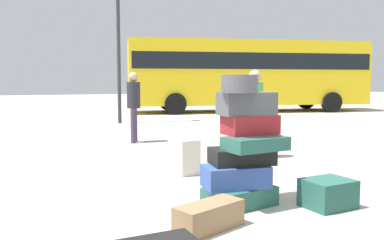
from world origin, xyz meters
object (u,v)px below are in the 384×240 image
Objects in this scene: parked_bus at (248,71)px; lamp_post at (118,5)px; suitcase_teal_foreground_far at (328,193)px; suitcase_tower at (243,149)px; person_bearded_onlooker at (254,106)px; person_tourist_with_camera at (134,101)px; suitcase_brown_behind_tower at (209,216)px; suitcase_cream_upright_blue at (184,156)px.

lamp_post is at bearing -143.36° from parked_bus.
lamp_post reaches higher than suitcase_teal_foreground_far.
suitcase_tower is at bearing 146.56° from suitcase_teal_foreground_far.
person_bearded_onlooker is (0.73, 2.81, 0.78)m from suitcase_teal_foreground_far.
person_tourist_with_camera is 0.27× the size of lamp_post.
parked_bus is 7.46m from lamp_post.
suitcase_cream_upright_blue is at bearing 53.75° from suitcase_brown_behind_tower.
person_tourist_with_camera is 10.30m from parked_bus.
suitcase_cream_upright_blue reaches higher than suitcase_brown_behind_tower.
lamp_post is (-6.53, -3.02, 1.98)m from parked_bus.
person_tourist_with_camera reaches higher than suitcase_tower.
parked_bus is at bearing 60.08° from suitcase_tower.
suitcase_teal_foreground_far is 5.59m from person_tourist_with_camera.
parked_bus is at bearing 37.93° from suitcase_brown_behind_tower.
suitcase_brown_behind_tower is 3.77m from person_bearded_onlooker.
person_tourist_with_camera reaches higher than person_bearded_onlooker.
lamp_post reaches higher than suitcase_cream_upright_blue.
suitcase_brown_behind_tower is 10.69m from lamp_post.
suitcase_teal_foreground_far is at bearing -76.79° from suitcase_cream_upright_blue.
suitcase_tower is at bearing -93.72° from lamp_post.
lamp_post is at bearing 86.28° from suitcase_tower.
lamp_post is (0.60, 4.36, 2.87)m from person_tourist_with_camera.
suitcase_teal_foreground_far is 0.33× the size of person_tourist_with_camera.
suitcase_teal_foreground_far reaches higher than suitcase_brown_behind_tower.
parked_bus reaches higher than suitcase_brown_behind_tower.
suitcase_cream_upright_blue is (0.61, 2.25, 0.13)m from suitcase_brown_behind_tower.
person_tourist_with_camera reaches higher than suitcase_teal_foreground_far.
person_bearded_onlooker is at bearing 13.91° from suitcase_cream_upright_blue.
suitcase_teal_foreground_far is 0.33× the size of person_bearded_onlooker.
person_bearded_onlooker is 3.08m from person_tourist_with_camera.
person_tourist_with_camera is at bearing -122.19° from parked_bus.
suitcase_tower reaches higher than suitcase_brown_behind_tower.
lamp_post reaches higher than person_tourist_with_camera.
suitcase_tower is 1.04m from suitcase_teal_foreground_far.
person_tourist_with_camera is (-1.54, 2.66, 0.00)m from person_bearded_onlooker.
suitcase_tower is 9.94m from lamp_post.
suitcase_teal_foreground_far is 2.30m from suitcase_cream_upright_blue.
person_tourist_with_camera is (-0.81, 5.47, 0.79)m from suitcase_teal_foreground_far.
parked_bus is (5.59, 10.04, 0.90)m from person_bearded_onlooker.
suitcase_tower is 2.85m from person_bearded_onlooker.
suitcase_cream_upright_blue is at bearing 106.90° from suitcase_teal_foreground_far.
suitcase_cream_upright_blue is 13.01m from parked_bus.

